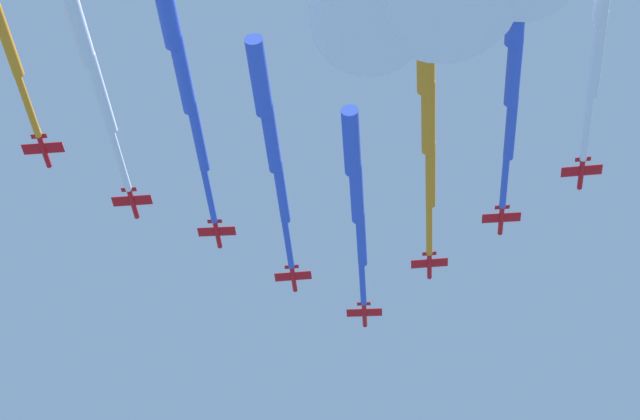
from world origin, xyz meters
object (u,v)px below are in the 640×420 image
Objects in this scene: jet_starboard_inner at (428,115)px; jet_port_mid at (182,71)px; jet_port_inner at (270,135)px; jet_port_outer at (76,19)px; jet_starboard_mid at (513,67)px; jet_lead at (356,191)px.

jet_port_mid reaches higher than jet_starboard_inner.
jet_port_inner reaches higher than jet_port_outer.
jet_port_mid reaches higher than jet_starboard_mid.
jet_port_inner is 48.90m from jet_starboard_mid.
jet_port_mid is at bearing -118.83° from jet_port_inner.
jet_port_mid is (-10.49, -19.06, 2.12)m from jet_port_inner.
jet_port_inner is (-11.21, -20.26, 0.42)m from jet_lead.
jet_port_outer is at bearing -139.33° from jet_starboard_inner.
jet_starboard_inner reaches higher than jet_port_outer.
jet_starboard_inner is at bearing 32.40° from jet_port_mid.
jet_starboard_mid reaches higher than jet_port_inner.
jet_port_outer is (-52.42, -45.04, -2.69)m from jet_starboard_inner.
jet_starboard_inner is at bearing 12.87° from jet_port_inner.
jet_starboard_inner is (19.34, -13.28, 2.23)m from jet_lead.
jet_port_mid is 22.35m from jet_port_outer.
jet_starboard_mid reaches higher than jet_port_outer.
jet_port_inner is 31.39m from jet_starboard_inner.
jet_port_inner is 0.94× the size of jet_port_outer.
jet_port_mid is at bearing 59.09° from jet_port_outer.
jet_port_inner is at bearing 60.12° from jet_port_outer.
jet_lead is at bearing 145.53° from jet_starboard_inner.
jet_port_mid is at bearing -147.60° from jet_starboard_inner.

